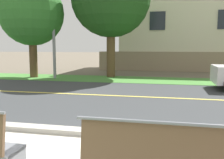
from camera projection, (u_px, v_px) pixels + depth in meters
ground_plane at (132, 90)px, 10.58m from camera, size 140.00×140.00×0.00m
curb_edge at (94, 133)px, 5.10m from camera, size 44.00×0.30×0.11m
street_asphalt at (127, 96)px, 9.12m from camera, size 52.00×8.00×0.01m
road_centre_line at (127, 96)px, 9.12m from camera, size 48.00×0.14×0.01m
far_verge_grass at (141, 80)px, 13.64m from camera, size 48.00×2.80×0.02m
streetlamp at (54, 3)px, 13.92m from camera, size 0.24×2.10×7.27m
shade_tree_far_left at (33, 8)px, 14.26m from camera, size 3.63×3.63×5.99m
garden_wall at (188, 62)px, 18.13m from camera, size 13.00×0.36×1.40m
house_across_street at (188, 24)px, 20.85m from camera, size 11.00×6.91×7.13m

